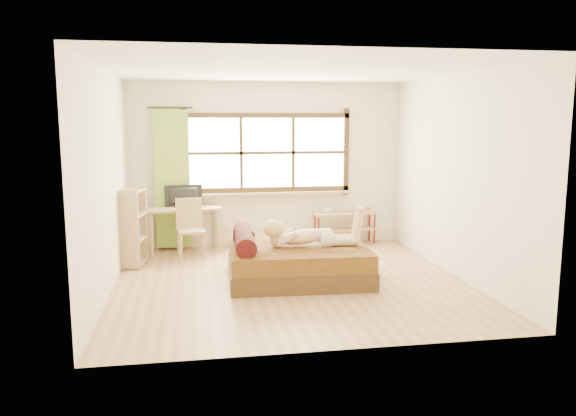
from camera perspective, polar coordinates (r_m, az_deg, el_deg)
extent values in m
plane|color=#9E754C|center=(7.38, 0.23, -7.48)|extent=(4.50, 4.50, 0.00)
plane|color=white|center=(7.11, 0.25, 13.89)|extent=(4.50, 4.50, 0.00)
plane|color=silver|center=(9.34, -2.12, 4.41)|extent=(4.50, 0.00, 4.50)
plane|color=silver|center=(4.94, 4.70, 0.33)|extent=(4.50, 0.00, 4.50)
plane|color=silver|center=(7.09, -17.99, 2.54)|extent=(0.00, 4.50, 4.50)
plane|color=silver|center=(7.82, 16.73, 3.16)|extent=(0.00, 4.50, 4.50)
cube|color=#FFEDBF|center=(9.32, -2.12, 5.63)|extent=(2.60, 0.01, 1.30)
cube|color=tan|center=(9.31, -2.04, 1.48)|extent=(2.80, 0.16, 0.04)
cube|color=olive|center=(9.16, -11.68, 2.89)|extent=(0.55, 0.10, 2.20)
cube|color=black|center=(7.47, 1.02, -6.38)|extent=(1.87, 1.53, 0.23)
cube|color=#36240C|center=(7.41, 1.02, -4.70)|extent=(1.83, 1.50, 0.23)
cylinder|color=black|center=(7.30, -4.47, -3.15)|extent=(0.31, 1.24, 0.25)
cube|color=tan|center=(9.04, -10.50, -0.04)|extent=(1.21, 0.68, 0.04)
cube|color=tan|center=(8.85, -13.65, -2.67)|extent=(0.05, 0.05, 0.69)
cube|color=tan|center=(8.97, -6.93, -2.32)|extent=(0.05, 0.05, 0.69)
cube|color=tan|center=(9.26, -13.83, -2.17)|extent=(0.05, 0.05, 0.69)
cube|color=tan|center=(9.38, -7.39, -1.84)|extent=(0.05, 0.05, 0.69)
imported|color=black|center=(9.06, -10.52, 1.20)|extent=(0.60, 0.16, 0.34)
cube|color=tan|center=(8.64, -9.82, -2.31)|extent=(0.45, 0.45, 0.04)
cube|color=tan|center=(8.77, -10.02, -0.49)|extent=(0.40, 0.09, 0.46)
cube|color=tan|center=(8.50, -10.78, -4.04)|extent=(0.04, 0.04, 0.40)
cube|color=tan|center=(8.54, -8.48, -3.91)|extent=(0.04, 0.04, 0.40)
cube|color=tan|center=(8.83, -11.04, -3.55)|extent=(0.04, 0.04, 0.40)
cube|color=tan|center=(8.88, -8.83, -3.43)|extent=(0.04, 0.04, 0.40)
cube|color=tan|center=(9.52, 5.80, -0.54)|extent=(1.11, 0.38, 0.04)
cube|color=tan|center=(9.57, 5.78, -2.15)|extent=(1.11, 0.38, 0.03)
cylinder|color=maroon|center=(9.30, 3.14, -2.33)|extent=(0.03, 0.03, 0.54)
cylinder|color=maroon|center=(9.65, 8.78, -2.00)|extent=(0.03, 0.03, 0.54)
cylinder|color=maroon|center=(9.50, 2.73, -2.08)|extent=(0.03, 0.03, 0.54)
cylinder|color=maroon|center=(9.85, 8.27, -1.77)|extent=(0.03, 0.03, 0.54)
cube|color=orange|center=(9.66, 8.07, -0.12)|extent=(0.10, 0.10, 0.07)
imported|color=gray|center=(9.43, 4.05, -0.20)|extent=(0.13, 0.13, 0.09)
imported|color=gray|center=(9.57, 6.96, -0.35)|extent=(0.18, 0.24, 0.02)
cube|color=tan|center=(8.45, -15.28, -5.36)|extent=(0.35, 0.50, 0.03)
cube|color=tan|center=(8.37, -15.37, -3.04)|extent=(0.35, 0.50, 0.03)
cube|color=tan|center=(8.31, -15.47, -0.69)|extent=(0.35, 0.50, 0.03)
cube|color=tan|center=(8.26, -15.57, 1.70)|extent=(0.35, 0.50, 0.03)
cube|color=tan|center=(8.12, -15.85, -2.17)|extent=(0.28, 0.07, 1.12)
cube|color=tan|center=(8.56, -15.01, -1.58)|extent=(0.28, 0.07, 1.12)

